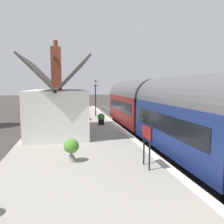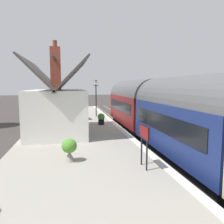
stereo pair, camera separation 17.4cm
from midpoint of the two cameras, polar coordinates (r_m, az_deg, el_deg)
ground_plane at (r=17.84m, az=5.03°, el=-5.83°), size 160.00×160.00×0.00m
platform at (r=17.13m, az=-8.76°, el=-4.94°), size 32.00×6.45×0.86m
platform_edge_coping at (r=17.40m, az=1.30°, el=-3.21°), size 32.00×0.36×0.02m
rail_near at (r=18.32m, az=9.94°, el=-5.35°), size 52.00×0.08×0.14m
rail_far at (r=17.88m, az=5.59°, el=-5.59°), size 52.00×0.08×0.14m
train at (r=11.50m, az=18.73°, el=-1.87°), size 26.79×2.73×4.32m
station_building at (r=14.68m, az=-13.14°, el=0.78°), size 6.30×3.65×5.52m
bench_near_building at (r=20.42m, az=-6.65°, el=-0.46°), size 1.42×0.50×0.88m
bench_by_lamp at (r=26.56m, az=-7.54°, el=1.17°), size 1.41×0.46×0.88m
planter_bench_right at (r=23.44m, az=-14.84°, el=0.28°), size 0.67×0.67×0.88m
planter_bench_left at (r=21.63m, az=-12.73°, el=-0.05°), size 0.64×0.64×0.98m
planter_corner_building at (r=17.43m, az=-2.46°, el=-1.66°), size 0.55×0.55×0.90m
planter_by_door at (r=9.20m, az=-10.15°, el=-9.11°), size 0.60×0.60×0.91m
planter_edge_near at (r=27.10m, az=-13.07°, el=0.74°), size 1.01×0.32×0.59m
lamp_post_platform at (r=22.01m, az=-3.83°, el=5.36°), size 0.32×0.50×3.56m
station_sign_board at (r=8.32m, az=8.75°, el=-5.93°), size 0.96×0.06×1.57m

